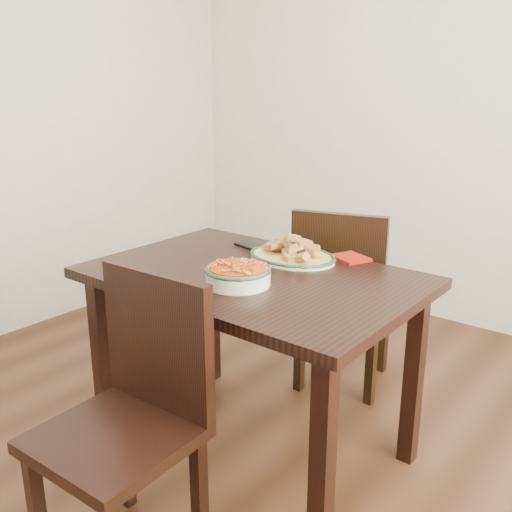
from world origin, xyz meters
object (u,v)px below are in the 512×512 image
Objects in this scene: smartphone at (250,245)px; chair_near at (134,405)px; chair_far at (342,291)px; noodle_bowl at (238,273)px; dining_table at (253,298)px; fish_plate at (292,249)px.

chair_near is at bearing -62.16° from smartphone.
noodle_bowl is at bearing 74.48° from chair_far.
fish_plate is at bearing 85.67° from dining_table.
noodle_bowl is 0.49m from smartphone.
smartphone is (-0.23, 0.27, 0.10)m from dining_table.
chair_near is at bearing 73.61° from chair_far.
fish_plate is 2.68× the size of smartphone.
fish_plate is (-0.02, 0.84, 0.30)m from chair_near.
smartphone is (-0.27, 0.88, 0.26)m from chair_near.
smartphone is at bearing 170.96° from fish_plate.
noodle_bowl is (0.02, -0.76, 0.29)m from chair_far.
fish_plate reaches higher than noodle_bowl.
chair_near is at bearing -86.56° from dining_table.
smartphone is at bearing 124.15° from noodle_bowl.
chair_far and chair_near have the same top height.
chair_near reaches higher than fish_plate.
dining_table is at bearing -38.47° from smartphone.
chair_near is (0.02, -1.24, 0.00)m from chair_far.
chair_far is (0.02, 0.63, -0.15)m from dining_table.
fish_plate is at bearing 88.91° from chair_near.
chair_far is at bearing 88.12° from dining_table.
dining_table is at bearing 107.55° from noodle_bowl.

